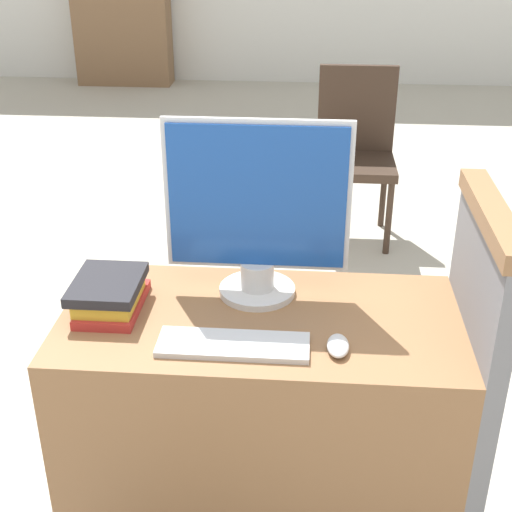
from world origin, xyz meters
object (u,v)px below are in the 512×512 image
(book_stack, at_px, (110,294))
(keyboard, at_px, (233,345))
(far_chair, at_px, (356,146))
(mouse, at_px, (338,346))
(monitor, at_px, (257,213))

(book_stack, bearing_deg, keyboard, -24.16)
(keyboard, relative_size, far_chair, 0.41)
(book_stack, relative_size, far_chair, 0.27)
(mouse, xyz_separation_m, book_stack, (-0.64, 0.16, 0.03))
(book_stack, bearing_deg, monitor, 17.12)
(monitor, distance_m, far_chair, 2.20)
(monitor, bearing_deg, keyboard, -97.76)
(keyboard, height_order, mouse, mouse)
(mouse, relative_size, book_stack, 0.41)
(monitor, bearing_deg, mouse, -50.75)
(monitor, bearing_deg, book_stack, -162.88)
(keyboard, xyz_separation_m, far_chair, (0.44, 2.40, -0.23))
(monitor, height_order, keyboard, monitor)
(keyboard, height_order, far_chair, far_chair)
(keyboard, bearing_deg, monitor, 82.24)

